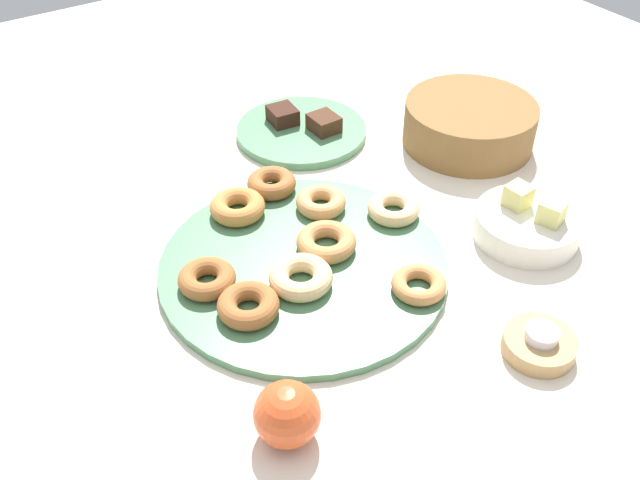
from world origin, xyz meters
The scene contains 21 objects.
ground_plane centered at (0.00, 0.00, 0.00)m, with size 2.40×2.40×0.00m, color beige.
donut_plate centered at (0.00, 0.00, 0.01)m, with size 0.43×0.43×0.01m, color #4C7F56.
donut_0 centered at (-0.02, 0.18, 0.03)m, with size 0.08×0.08×0.03m, color #EABC84.
donut_1 centered at (-0.16, -0.02, 0.03)m, with size 0.09×0.09×0.03m, color #BC7A3D.
donut_2 centered at (0.04, -0.03, 0.03)m, with size 0.09×0.09×0.03m, color #EABC84.
donut_3 centered at (-0.10, 0.10, 0.03)m, with size 0.08×0.08×0.03m, color tan.
donut_4 centered at (-0.03, -0.14, 0.03)m, with size 0.08×0.08×0.03m, color #995B2D.
donut_5 centered at (0.14, 0.10, 0.03)m, with size 0.08×0.08×0.02m, color #C6844C.
donut_6 centered at (-0.19, 0.06, 0.03)m, with size 0.08×0.08×0.03m, color #995B2D.
donut_7 centered at (-0.01, 0.05, 0.03)m, with size 0.09×0.09×0.03m, color #C6844C.
donut_8 centered at (0.05, -0.12, 0.03)m, with size 0.09×0.09×0.03m, color #995B2D.
cake_plate centered at (-0.33, 0.21, 0.01)m, with size 0.25×0.25×0.02m, color #4C7F56.
brownie_near centered at (-0.37, 0.19, 0.03)m, with size 0.05×0.05×0.03m, color #381E14.
brownie_far centered at (-0.30, 0.24, 0.03)m, with size 0.05×0.05×0.03m, color #472819.
candle_holder centered at (0.31, 0.17, 0.01)m, with size 0.10×0.10×0.03m, color tan.
tealight centered at (0.31, 0.17, 0.03)m, with size 0.04×0.04×0.01m, color silver.
basket centered at (-0.13, 0.45, 0.04)m, with size 0.24×0.24×0.08m, color brown.
fruit_bowl centered at (0.13, 0.34, 0.02)m, with size 0.17×0.17×0.04m, color silver.
melon_chunk_left centered at (0.10, 0.34, 0.06)m, with size 0.04×0.04×0.04m, color #DBD67A.
melon_chunk_right centered at (0.16, 0.35, 0.06)m, with size 0.04×0.04×0.04m, color #DBD67A.
apple centered at (0.24, -0.17, 0.04)m, with size 0.08×0.08×0.08m, color #CC4C23.
Camera 1 is at (0.67, -0.42, 0.72)m, focal length 39.55 mm.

